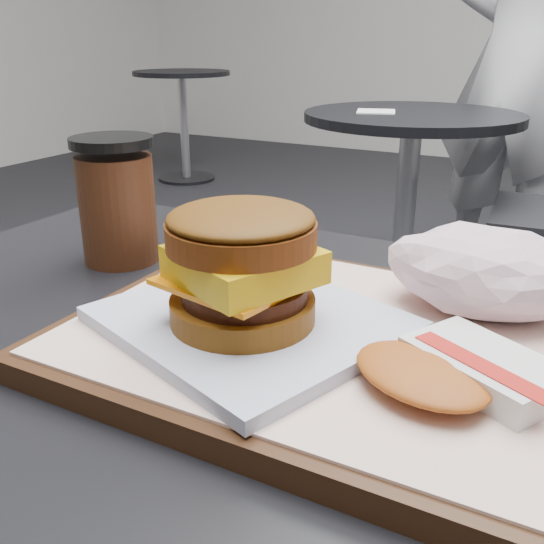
{
  "coord_description": "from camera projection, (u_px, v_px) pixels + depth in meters",
  "views": [
    {
      "loc": [
        0.2,
        -0.33,
        0.99
      ],
      "look_at": [
        0.02,
        0.01,
        0.83
      ],
      "focal_mm": 40.0,
      "sensor_mm": 36.0,
      "label": 1
    }
  ],
  "objects": [
    {
      "name": "neighbor_table",
      "position": [
        408.0,
        174.0,
        2.02
      ],
      "size": [
        0.7,
        0.7,
        0.75
      ],
      "color": "black",
      "rests_on": "ground"
    },
    {
      "name": "hash_brown",
      "position": [
        456.0,
        370.0,
        0.36
      ],
      "size": [
        0.13,
        0.12,
        0.02
      ],
      "color": "silver",
      "rests_on": "serving_tray"
    },
    {
      "name": "crumpled_wrapper",
      "position": [
        483.0,
        270.0,
        0.45
      ],
      "size": [
        0.14,
        0.11,
        0.06
      ],
      "primitive_type": null,
      "color": "white",
      "rests_on": "serving_tray"
    },
    {
      "name": "serving_tray",
      "position": [
        338.0,
        344.0,
        0.43
      ],
      "size": [
        0.38,
        0.28,
        0.02
      ],
      "color": "#311B0D",
      "rests_on": "customer_table"
    },
    {
      "name": "breakfast_sandwich",
      "position": [
        245.0,
        280.0,
        0.41
      ],
      "size": [
        0.24,
        0.22,
        0.09
      ],
      "color": "silver",
      "rests_on": "serving_tray"
    },
    {
      "name": "bg_table_mid",
      "position": [
        183.0,
        99.0,
        4.19
      ],
      "size": [
        0.66,
        0.66,
        0.75
      ],
      "color": "black",
      "rests_on": "ground"
    },
    {
      "name": "napkin",
      "position": [
        376.0,
        111.0,
        1.95
      ],
      "size": [
        0.15,
        0.15,
        0.0
      ],
      "primitive_type": "cube",
      "rotation": [
        0.0,
        0.0,
        0.31
      ],
      "color": "white",
      "rests_on": "neighbor_table"
    },
    {
      "name": "coffee_cup",
      "position": [
        117.0,
        203.0,
        0.6
      ],
      "size": [
        0.08,
        0.08,
        0.12
      ],
      "color": "#3E1D0E",
      "rests_on": "customer_table"
    },
    {
      "name": "patron",
      "position": [
        523.0,
        60.0,
        2.26
      ],
      "size": [
        0.74,
        0.58,
        1.79
      ],
      "primitive_type": "imported",
      "rotation": [
        0.0,
        0.0,
        2.88
      ],
      "color": "silver",
      "rests_on": "ground"
    }
  ]
}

